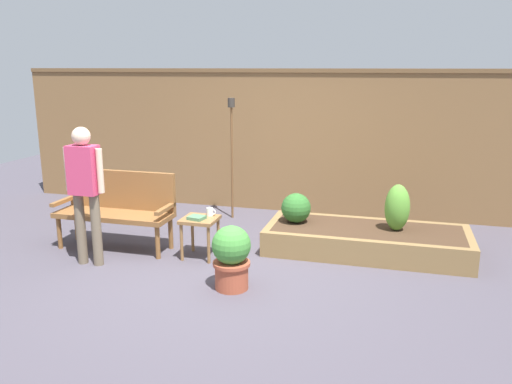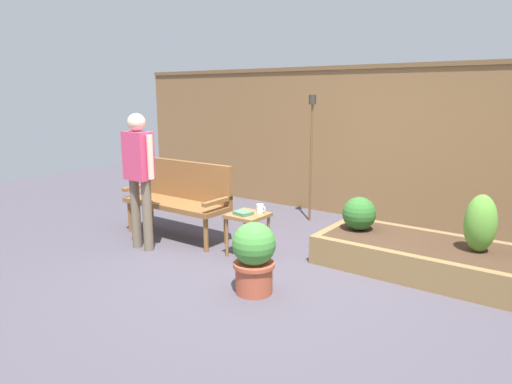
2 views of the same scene
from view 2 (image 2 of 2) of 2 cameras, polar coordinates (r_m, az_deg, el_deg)
name	(u,v)px [view 2 (image 2 of 2)]	position (r m, az deg, el deg)	size (l,w,h in m)	color
ground_plane	(256,271)	(4.70, 0.04, -9.89)	(14.00, 14.00, 0.00)	#47424C
fence_back	(363,142)	(6.67, 13.28, 6.09)	(8.40, 0.14, 2.16)	brown
garden_bench	(181,194)	(5.76, -9.43, -0.20)	(1.44, 0.48, 0.94)	brown
side_table	(248,221)	(5.01, -1.05, -3.65)	(0.40, 0.40, 0.48)	olive
cup_on_table	(260,208)	(5.02, 0.53, -2.08)	(0.11, 0.08, 0.09)	white
book_on_table	(243,213)	(4.95, -1.61, -2.65)	(0.18, 0.16, 0.04)	#4C7A56
potted_boxwood	(254,256)	(4.10, -0.26, -8.02)	(0.39, 0.39, 0.66)	#A84C33
raised_planter_bed	(439,260)	(4.93, 21.98, -7.86)	(2.40, 1.00, 0.30)	olive
shrub_near_bench	(359,214)	(5.11, 12.82, -2.65)	(0.37, 0.37, 0.37)	brown
shrub_far_corner	(480,223)	(4.77, 26.33, -3.54)	(0.29, 0.29, 0.55)	brown
tiki_torch	(312,136)	(6.32, 6.99, 6.97)	(0.10, 0.10, 1.76)	brown
person_by_bench	(139,170)	(5.28, -14.46, 2.74)	(0.47, 0.20, 1.56)	#70604C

